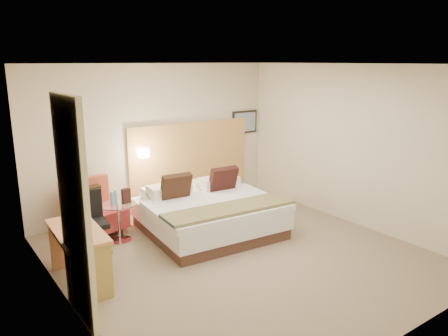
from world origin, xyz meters
TOP-DOWN VIEW (x-y plane):
  - floor at (0.00, 0.00)m, footprint 4.80×5.00m
  - ceiling at (0.00, 0.00)m, footprint 4.80×5.00m
  - wall_back at (0.00, 2.51)m, footprint 4.80×0.02m
  - wall_front at (0.00, -2.51)m, footprint 4.80×0.02m
  - wall_left at (-2.41, 0.00)m, footprint 0.02×5.00m
  - wall_right at (2.41, 0.00)m, footprint 0.02×5.00m
  - headboard_panel at (0.70, 2.47)m, footprint 2.60×0.04m
  - art_frame at (2.02, 2.48)m, footprint 0.62×0.03m
  - art_canvas at (2.02, 2.46)m, footprint 0.54×0.01m
  - lamp_arm at (-0.35, 2.42)m, footprint 0.02×0.12m
  - lamp_shade at (-0.35, 2.36)m, footprint 0.15×0.15m
  - curtain at (-2.36, -0.25)m, footprint 0.06×0.90m
  - bottle_a at (-1.30, 1.49)m, footprint 0.07×0.07m
  - bottle_b at (-1.23, 1.56)m, footprint 0.07×0.07m
  - menu_folder at (-1.09, 1.45)m, footprint 0.15×0.08m
  - bed at (0.13, 1.01)m, footprint 2.16×2.12m
  - lounge_chair at (-1.43, 2.03)m, footprint 0.95×0.87m
  - side_table at (-1.22, 1.49)m, footprint 0.62×0.62m
  - desk at (-2.11, 0.50)m, footprint 0.60×1.19m
  - desk_chair at (-1.71, 1.28)m, footprint 0.58×0.58m

SIDE VIEW (x-z plane):
  - floor at x=0.00m, z-range -0.02..0.00m
  - bed at x=0.13m, z-range -0.17..0.82m
  - side_table at x=-1.22m, z-range 0.03..0.64m
  - lounge_chair at x=-1.43m, z-range -0.09..0.79m
  - desk_chair at x=-1.71m, z-range -0.08..0.84m
  - desk at x=-2.11m, z-range 0.21..0.94m
  - bottle_a at x=-1.30m, z-range 0.60..0.82m
  - bottle_b at x=-1.23m, z-range 0.60..0.82m
  - menu_folder at x=-1.09m, z-range 0.60..0.84m
  - headboard_panel at x=0.70m, z-range 0.30..1.60m
  - lamp_arm at x=-0.35m, z-range 1.14..1.16m
  - lamp_shade at x=-0.35m, z-range 1.07..1.22m
  - curtain at x=-2.36m, z-range 0.01..2.43m
  - wall_back at x=0.00m, z-range 0.00..2.70m
  - wall_front at x=0.00m, z-range 0.00..2.70m
  - wall_left at x=-2.41m, z-range 0.00..2.70m
  - wall_right at x=2.41m, z-range 0.00..2.70m
  - art_frame at x=2.02m, z-range 1.27..1.73m
  - art_canvas at x=2.02m, z-range 1.30..1.70m
  - ceiling at x=0.00m, z-range 2.70..2.72m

